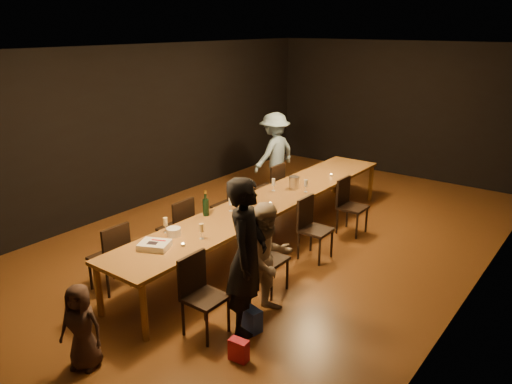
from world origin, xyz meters
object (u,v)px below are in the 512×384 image
Objects in this scene: chair_left_3 at (269,187)px; champagne_bottle at (206,203)px; chair_right_3 at (353,207)px; chair_left_2 at (227,205)px; chair_right_0 at (205,297)px; chair_right_2 at (316,229)px; child at (81,327)px; plate_stack at (174,232)px; chair_left_1 at (175,228)px; birthday_cake at (155,245)px; table at (269,202)px; woman_birthday at (247,256)px; chair_right_1 at (268,258)px; woman_tan at (268,260)px; ice_bucket at (294,182)px; man_blue at (274,153)px; chair_left_0 at (109,256)px.

chair_left_3 is 2.40m from champagne_bottle.
chair_right_3 is 2.08m from chair_left_2.
chair_right_0 is 2.40m from chair_right_2.
chair_right_0 reaches higher than child.
plate_stack is at bearing -18.38° from chair_right_3.
chair_right_0 reaches higher than plate_stack.
birthday_cake is (0.77, -1.08, 0.33)m from chair_left_1.
woman_birthday is at bearing -60.45° from table.
birthday_cake is (-0.93, -1.08, 0.33)m from chair_right_1.
woman_tan is (0.30, 0.77, 0.24)m from chair_right_0.
chair_left_2 is 1.30m from champagne_bottle.
chair_right_3 is 2.61m from champagne_bottle.
woman_birthday reaches higher than child.
chair_right_1 is 1.20m from chair_right_2.
woman_birthday is 9.30× the size of ice_bucket.
plate_stack is at bearing -78.96° from champagne_bottle.
plate_stack is (-1.32, 0.16, -0.11)m from woman_birthday.
woman_birthday is (2.00, -0.83, 0.44)m from chair_left_1.
chair_right_3 is at bearing 180.00° from chair_right_0.
chair_left_2 is at bearing -180.00° from chair_left_3.
chair_right_1 is 0.99m from woman_birthday.
man_blue is at bearing 8.87° from woman_birthday.
chair_left_1 is 2.61m from child.
ice_bucket is at bearing -119.53° from chair_left_3.
woman_birthday is 1.09× the size of man_blue.
child reaches higher than table.
chair_left_3 is at bearing -90.00° from chair_right_3.
champagne_bottle reaches higher than ice_bucket.
woman_tan is 3.80× the size of champagne_bottle.
woman_birthday is at bearing -32.54° from champagne_bottle.
man_blue is 3.82× the size of birthday_cake.
chair_right_1 and chair_left_1 have the same top height.
chair_left_0 is (-1.70, -2.40, 0.00)m from chair_right_2.
chair_left_3 is at bearing 0.00° from chair_left_2.
chair_left_2 is at bearing 0.00° from chair_left_1.
woman_tan is 4.59m from man_blue.
chair_right_3 is at bearing 180.00° from chair_right_1.
chair_left_2 is at bearing 19.81° from man_blue.
chair_left_2 is at bearing 84.33° from birthday_cake.
ice_bucket is (0.85, 1.92, 0.38)m from chair_left_1.
chair_left_2 is at bearing 115.86° from champagne_bottle.
chair_right_3 is (0.85, 1.20, -0.24)m from table.
chair_left_0 is 3.60m from chair_left_3.
chair_right_1 reaches higher than child.
child is 4.94× the size of plate_stack.
birthday_cake is (-0.32, 1.29, 0.33)m from child.
chair_left_2 reaches higher than plate_stack.
woman_birthday is at bearing -6.87° from plate_stack.
table is 1.49m from chair_left_1.
woman_birthday is (2.00, -3.23, 0.44)m from chair_left_3.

